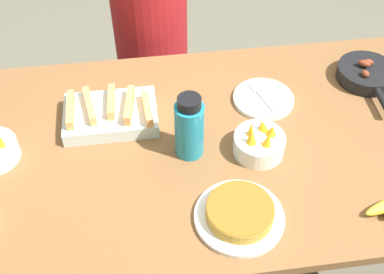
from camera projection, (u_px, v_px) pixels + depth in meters
name	position (u px, v px, depth m)	size (l,w,h in m)	color
ground_plane	(192.00, 255.00, 2.08)	(14.00, 14.00, 0.00)	#666051
dining_table	(192.00, 160.00, 1.62)	(1.85, 0.95, 0.72)	brown
melon_tray	(111.00, 114.00, 1.61)	(0.31, 0.21, 0.09)	silver
skillet	(366.00, 74.00, 1.76)	(0.21, 0.33, 0.08)	black
frittata_plate_center	(240.00, 214.00, 1.35)	(0.26, 0.26, 0.06)	white
empty_plate_far_left	(263.00, 99.00, 1.70)	(0.21, 0.21, 0.02)	white
fruit_bowl_mango	(259.00, 143.00, 1.51)	(0.16, 0.16, 0.12)	white
water_bottle	(189.00, 128.00, 1.46)	(0.09, 0.09, 0.23)	teal
person_figure	(153.00, 66.00, 2.20)	(0.35, 0.35, 1.18)	black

